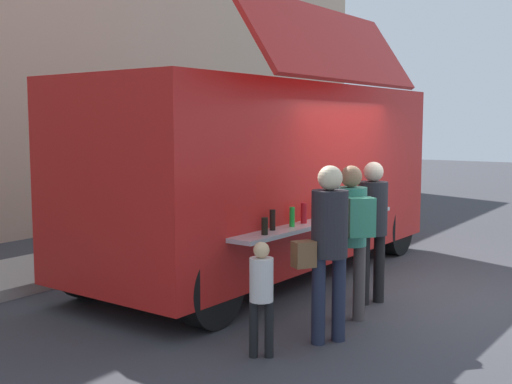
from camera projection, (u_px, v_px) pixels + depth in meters
ground_plane at (437, 296)px, 8.13m from camera, size 60.00×60.00×0.00m
food_truck_main at (266, 172)px, 9.20m from camera, size 6.25×3.08×3.65m
trash_bin at (275, 202)px, 13.77m from camera, size 0.60×0.60×0.99m
customer_front_ordering at (373, 220)px, 7.69m from camera, size 0.35×0.35×1.74m
customer_mid_with_backpack at (352, 227)px, 6.96m from camera, size 0.53×0.54×1.74m
customer_rear_waiting at (328, 239)px, 6.29m from camera, size 0.56×0.45×1.79m
child_near_queue at (261, 289)px, 5.93m from camera, size 0.22×0.22×1.10m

